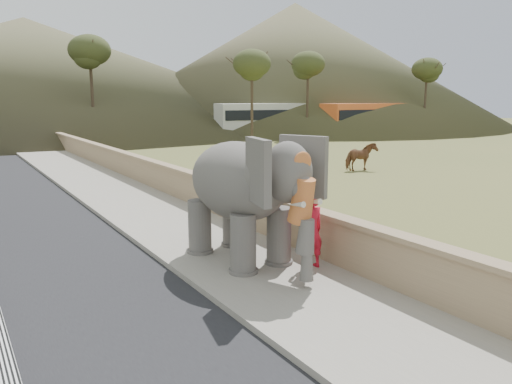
% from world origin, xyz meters
% --- Properties ---
extents(ground, '(160.00, 160.00, 0.00)m').
position_xyz_m(ground, '(0.00, 0.00, 0.00)').
color(ground, olive).
rests_on(ground, ground).
extents(walkway, '(3.00, 120.00, 0.15)m').
position_xyz_m(walkway, '(0.00, 10.00, 0.07)').
color(walkway, '#9E9687').
rests_on(walkway, ground).
extents(parapet, '(0.30, 120.00, 1.10)m').
position_xyz_m(parapet, '(1.65, 10.00, 0.55)').
color(parapet, tan).
rests_on(parapet, ground).
extents(cow, '(1.71, 0.83, 1.42)m').
position_xyz_m(cow, '(12.49, 14.13, 0.71)').
color(cow, brown).
rests_on(cow, ground).
extents(distant_car, '(4.31, 1.91, 1.44)m').
position_xyz_m(distant_car, '(20.23, 35.59, 0.72)').
color(distant_car, '#AFB0B6').
rests_on(distant_car, ground).
extents(bus_white, '(11.25, 4.12, 3.10)m').
position_xyz_m(bus_white, '(21.06, 34.76, 1.55)').
color(bus_white, beige).
rests_on(bus_white, ground).
extents(bus_orange, '(11.00, 2.52, 3.10)m').
position_xyz_m(bus_orange, '(29.88, 30.92, 1.55)').
color(bus_orange, orange).
rests_on(bus_orange, ground).
extents(hill_right, '(56.00, 56.00, 16.00)m').
position_xyz_m(hill_right, '(36.00, 52.00, 8.00)').
color(hill_right, brown).
rests_on(hill_right, ground).
extents(hill_far, '(80.00, 80.00, 14.00)m').
position_xyz_m(hill_far, '(5.00, 70.00, 7.00)').
color(hill_far, brown).
rests_on(hill_far, ground).
extents(elephant_and_man, '(2.37, 3.95, 2.75)m').
position_xyz_m(elephant_and_man, '(0.02, 4.91, 1.51)').
color(elephant_and_man, slate).
rests_on(elephant_and_man, ground).
extents(trees, '(49.09, 41.92, 9.19)m').
position_xyz_m(trees, '(3.25, 28.32, 4.07)').
color(trees, '#473828').
rests_on(trees, ground).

